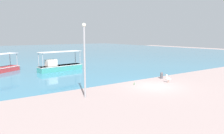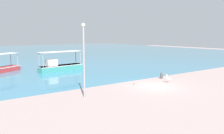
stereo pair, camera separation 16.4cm
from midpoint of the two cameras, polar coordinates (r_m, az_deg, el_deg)
The scene contains 7 objects.
ground at distance 20.22m, azimuth 10.89°, elevation -4.97°, with size 120.00×120.00×0.00m, color gray.
harbor_water at distance 63.44m, azimuth -21.95°, elevation 3.54°, with size 110.00×90.00×0.00m, color teal.
fishing_boat_near_right at distance 29.22m, azimuth -13.76°, elevation 0.23°, with size 6.01×2.21×2.50m.
pelican at distance 22.02m, azimuth 14.23°, elevation -2.99°, with size 0.37×0.80×0.80m.
lamp_post at distance 15.95m, azimuth -7.49°, elevation 2.81°, with size 0.28×0.28×5.45m.
mooring_bollard at distance 23.88m, azimuth 12.64°, elevation -2.08°, with size 0.30×0.30×0.70m.
glass_bottle at distance 20.40m, azimuth 5.58°, elevation -4.43°, with size 0.07×0.07×0.27m.
Camera 1 is at (-14.25, -13.62, 4.58)m, focal length 35.00 mm.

